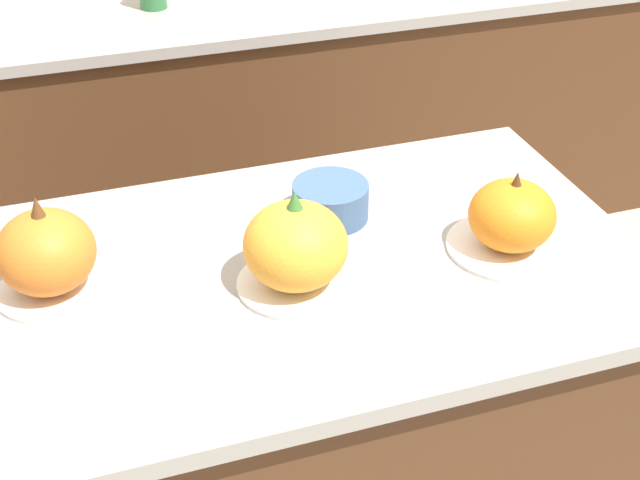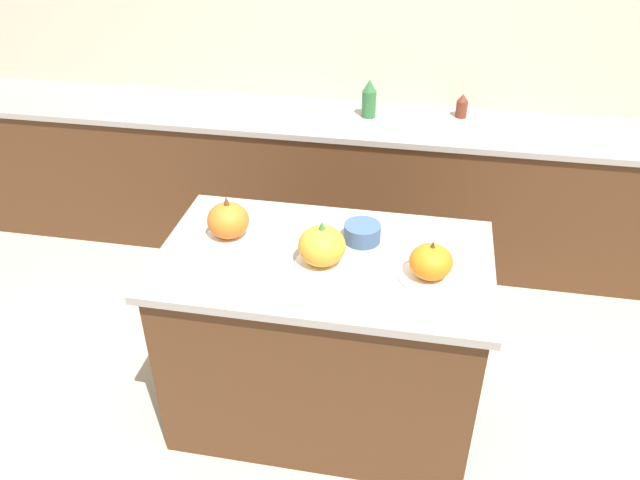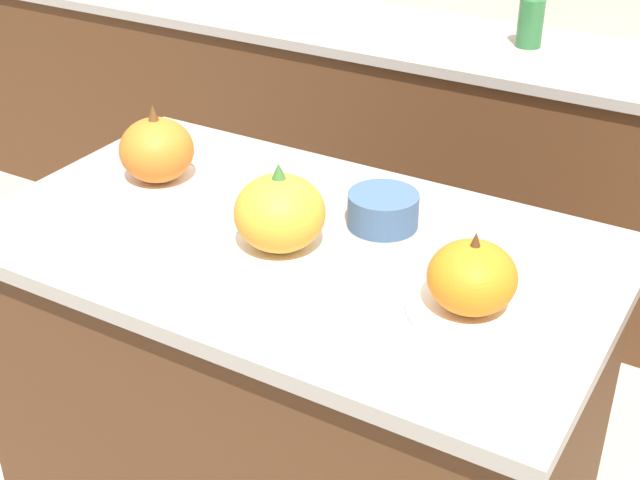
{
  "view_description": "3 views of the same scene",
  "coord_description": "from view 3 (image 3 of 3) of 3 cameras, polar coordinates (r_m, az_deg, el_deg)",
  "views": [
    {
      "loc": [
        -0.37,
        -1.3,
        1.85
      ],
      "look_at": [
        0.06,
        -0.02,
        0.95
      ],
      "focal_mm": 50.0,
      "sensor_mm": 36.0,
      "label": 1
    },
    {
      "loc": [
        0.36,
        -2.04,
        2.31
      ],
      "look_at": [
        -0.02,
        -0.0,
        0.96
      ],
      "focal_mm": 35.0,
      "sensor_mm": 36.0,
      "label": 2
    },
    {
      "loc": [
        0.87,
        -1.38,
        1.82
      ],
      "look_at": [
        0.08,
        -0.03,
        0.92
      ],
      "focal_mm": 50.0,
      "sensor_mm": 36.0,
      "label": 3
    }
  ],
  "objects": [
    {
      "name": "pumpkin_cake_center",
      "position": [
        1.8,
        -2.64,
        1.62
      ],
      "size": [
        0.22,
        0.22,
        0.2
      ],
      "color": "white",
      "rests_on": "kitchen_island"
    },
    {
      "name": "pumpkin_cake_left",
      "position": [
        2.12,
        -10.4,
        5.57
      ],
      "size": [
        0.2,
        0.2,
        0.2
      ],
      "color": "white",
      "rests_on": "kitchen_island"
    },
    {
      "name": "back_counter",
      "position": [
        3.25,
        11.96,
        4.24
      ],
      "size": [
        6.0,
        0.6,
        0.9
      ],
      "color": "#4C2D19",
      "rests_on": "ground_plane"
    },
    {
      "name": "bottle_tall",
      "position": [
        3.11,
        13.31,
        13.91
      ],
      "size": [
        0.09,
        0.09,
        0.23
      ],
      "color": "#2D6B38",
      "rests_on": "back_counter"
    },
    {
      "name": "kitchen_island",
      "position": [
        2.14,
        -1.46,
        -10.22
      ],
      "size": [
        1.35,
        0.79,
        0.89
      ],
      "color": "#4C2D19",
      "rests_on": "ground_plane"
    },
    {
      "name": "pumpkin_cake_right",
      "position": [
        1.64,
        9.68,
        -2.59
      ],
      "size": [
        0.24,
        0.24,
        0.17
      ],
      "color": "white",
      "rests_on": "kitchen_island"
    },
    {
      "name": "mixing_bowl",
      "position": [
        1.92,
        4.05,
        1.94
      ],
      "size": [
        0.15,
        0.15,
        0.08
      ],
      "color": "#3D5B84",
      "rests_on": "kitchen_island"
    }
  ]
}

